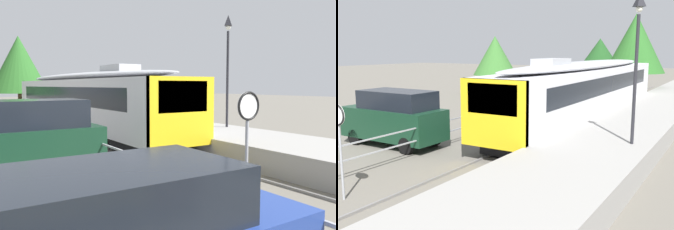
{
  "view_description": "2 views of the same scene",
  "coord_description": "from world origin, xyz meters",
  "views": [
    {
      "loc": [
        -7.34,
        6.5,
        2.93
      ],
      "look_at": [
        0.0,
        17.6,
        1.8
      ],
      "focal_mm": 37.63,
      "sensor_mm": 36.0,
      "label": 1
    },
    {
      "loc": [
        7.59,
        4.94,
        4.29
      ],
      "look_at": [
        0.0,
        17.6,
        1.8
      ],
      "focal_mm": 41.49,
      "sensor_mm": 36.0,
      "label": 2
    }
  ],
  "objects": [
    {
      "name": "tree_behind_station_far",
      "position": [
        -5.01,
        44.97,
        3.66
      ],
      "size": [
        4.91,
        4.91,
        5.44
      ],
      "color": "brown",
      "rests_on": "ground"
    },
    {
      "name": "parked_van_dark_green",
      "position": [
        -5.52,
        17.07,
        1.29
      ],
      "size": [
        4.9,
        1.96,
        2.51
      ],
      "color": "#143823",
      "rests_on": "ground"
    },
    {
      "name": "tree_behind_carpark",
      "position": [
        -0.74,
        41.7,
        4.85
      ],
      "size": [
        5.37,
        5.37,
        7.51
      ],
      "color": "brown",
      "rests_on": "ground"
    },
    {
      "name": "commuter_train",
      "position": [
        0.0,
        26.81,
        2.15
      ],
      "size": [
        2.82,
        20.65,
        3.74
      ],
      "color": "silver",
      "rests_on": "track_rails"
    },
    {
      "name": "tree_distant_left",
      "position": [
        -12.53,
        36.47,
        3.72
      ],
      "size": [
        4.17,
        4.17,
        5.56
      ],
      "color": "brown",
      "rests_on": "ground"
    },
    {
      "name": "platform_lamp_mid_platform",
      "position": [
        4.44,
        19.12,
        4.62
      ],
      "size": [
        0.34,
        0.34,
        5.35
      ],
      "color": "#232328",
      "rests_on": "station_platform"
    },
    {
      "name": "track_rails",
      "position": [
        0.0,
        22.0,
        0.03
      ],
      "size": [
        3.2,
        60.0,
        0.14
      ],
      "color": "#6B665B",
      "rests_on": "ground"
    },
    {
      "name": "speed_limit_sign",
      "position": [
        -1.93,
        11.66,
        2.12
      ],
      "size": [
        0.61,
        0.1,
        2.81
      ],
      "color": "#9EA0A5",
      "rests_on": "ground"
    },
    {
      "name": "ground_plane",
      "position": [
        -3.0,
        22.0,
        0.0
      ],
      "size": [
        160.0,
        160.0,
        0.0
      ],
      "primitive_type": "plane",
      "color": "#6B665B"
    },
    {
      "name": "station_platform",
      "position": [
        3.25,
        22.0,
        0.45
      ],
      "size": [
        3.9,
        60.0,
        0.9
      ],
      "primitive_type": "cube",
      "color": "#999691",
      "rests_on": "ground"
    }
  ]
}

